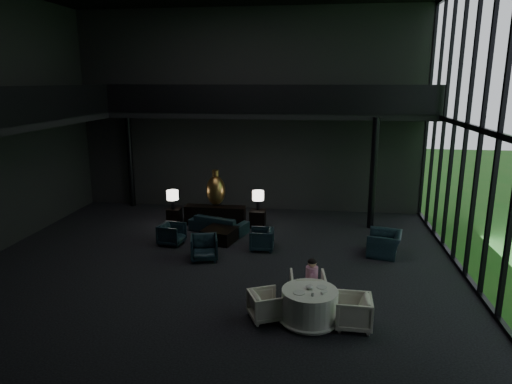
# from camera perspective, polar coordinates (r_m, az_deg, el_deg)

# --- Properties ---
(floor) EXTENTS (14.00, 12.00, 0.02)m
(floor) POSITION_cam_1_polar(r_m,az_deg,el_deg) (13.70, -4.73, -8.75)
(floor) COLOR black
(floor) RESTS_ON ground
(wall_back) EXTENTS (14.00, 0.04, 8.00)m
(wall_back) POSITION_cam_1_polar(r_m,az_deg,el_deg) (18.60, -0.96, 9.95)
(wall_back) COLOR black
(wall_back) RESTS_ON ground
(wall_front) EXTENTS (14.00, 0.04, 8.00)m
(wall_front) POSITION_cam_1_polar(r_m,az_deg,el_deg) (7.05, -15.88, 3.16)
(wall_front) COLOR black
(wall_front) RESTS_ON ground
(curtain_wall) EXTENTS (0.20, 12.00, 8.00)m
(curtain_wall) POSITION_cam_1_polar(r_m,az_deg,el_deg) (13.08, 26.38, 6.93)
(curtain_wall) COLOR black
(curtain_wall) RESTS_ON ground
(mezzanine_left) EXTENTS (2.00, 12.00, 0.25)m
(mezzanine_left) POSITION_cam_1_polar(r_m,az_deg,el_deg) (15.22, -27.90, 7.53)
(mezzanine_left) COLOR black
(mezzanine_left) RESTS_ON wall_left
(mezzanine_back) EXTENTS (12.00, 2.00, 0.25)m
(mezzanine_back) POSITION_cam_1_polar(r_m,az_deg,el_deg) (17.49, 1.83, 9.70)
(mezzanine_back) COLOR black
(mezzanine_back) RESTS_ON wall_back
(railing_left) EXTENTS (0.06, 12.00, 1.00)m
(railing_left) POSITION_cam_1_polar(r_m,az_deg,el_deg) (14.63, -24.93, 10.02)
(railing_left) COLOR black
(railing_left) RESTS_ON mezzanine_left
(railing_back) EXTENTS (12.00, 0.06, 1.00)m
(railing_back) POSITION_cam_1_polar(r_m,az_deg,el_deg) (16.46, 1.47, 11.55)
(railing_back) COLOR black
(railing_back) RESTS_ON mezzanine_back
(column_nw) EXTENTS (0.24, 0.24, 4.00)m
(column_nw) POSITION_cam_1_polar(r_m,az_deg,el_deg) (19.93, -15.46, 3.92)
(column_nw) COLOR black
(column_nw) RESTS_ON floor
(column_ne) EXTENTS (0.24, 0.24, 4.00)m
(column_ne) POSITION_cam_1_polar(r_m,az_deg,el_deg) (16.78, 14.43, 2.21)
(column_ne) COLOR black
(column_ne) RESTS_ON floor
(console) EXTENTS (2.25, 0.51, 0.71)m
(console) POSITION_cam_1_polar(r_m,az_deg,el_deg) (17.03, -5.13, -2.94)
(console) COLOR black
(console) RESTS_ON floor
(bronze_urn) EXTENTS (0.71, 0.71, 1.32)m
(bronze_urn) POSITION_cam_1_polar(r_m,az_deg,el_deg) (16.98, -5.05, 0.24)
(bronze_urn) COLOR olive
(bronze_urn) RESTS_ON console
(side_table_left) EXTENTS (0.49, 0.49, 0.54)m
(side_table_left) POSITION_cam_1_polar(r_m,az_deg,el_deg) (17.55, -10.17, -2.90)
(side_table_left) COLOR black
(side_table_left) RESTS_ON floor
(table_lamp_left) EXTENTS (0.43, 0.43, 0.73)m
(table_lamp_left) POSITION_cam_1_polar(r_m,az_deg,el_deg) (17.24, -10.39, -0.48)
(table_lamp_left) COLOR black
(table_lamp_left) RESTS_ON side_table_left
(side_table_right) EXTENTS (0.56, 0.56, 0.62)m
(side_table_right) POSITION_cam_1_polar(r_m,az_deg,el_deg) (16.76, 0.21, -3.34)
(side_table_right) COLOR black
(side_table_right) RESTS_ON floor
(table_lamp_right) EXTENTS (0.42, 0.42, 0.71)m
(table_lamp_right) POSITION_cam_1_polar(r_m,az_deg,el_deg) (16.63, 0.26, -0.55)
(table_lamp_right) COLOR black
(table_lamp_right) RESTS_ON side_table_right
(sofa) EXTENTS (2.15, 1.21, 0.81)m
(sofa) POSITION_cam_1_polar(r_m,az_deg,el_deg) (16.23, -4.68, -3.61)
(sofa) COLOR #14232F
(sofa) RESTS_ON floor
(lounge_armchair_west) EXTENTS (0.79, 0.83, 0.76)m
(lounge_armchair_west) POSITION_cam_1_polar(r_m,az_deg,el_deg) (15.22, -10.48, -5.09)
(lounge_armchair_west) COLOR black
(lounge_armchair_west) RESTS_ON floor
(lounge_armchair_east) EXTENTS (0.69, 0.74, 0.73)m
(lounge_armchair_east) POSITION_cam_1_polar(r_m,az_deg,el_deg) (14.51, 0.71, -5.85)
(lounge_armchair_east) COLOR black
(lounge_armchair_east) RESTS_ON floor
(lounge_armchair_south) EXTENTS (1.00, 0.96, 0.85)m
(lounge_armchair_south) POSITION_cam_1_polar(r_m,az_deg,el_deg) (13.80, -6.51, -6.73)
(lounge_armchair_south) COLOR black
(lounge_armchair_south) RESTS_ON floor
(window_armchair) EXTENTS (0.98, 1.29, 1.01)m
(window_armchair) POSITION_cam_1_polar(r_m,az_deg,el_deg) (14.57, 15.78, -5.71)
(window_armchair) COLOR #11252F
(window_armchair) RESTS_ON floor
(coffee_table) EXTENTS (1.22, 1.22, 0.45)m
(coffee_table) POSITION_cam_1_polar(r_m,az_deg,el_deg) (15.31, -4.56, -5.39)
(coffee_table) COLOR black
(coffee_table) RESTS_ON floor
(dining_table) EXTENTS (1.41, 1.41, 0.75)m
(dining_table) POSITION_cam_1_polar(r_m,az_deg,el_deg) (10.52, 6.69, -14.15)
(dining_table) COLOR white
(dining_table) RESTS_ON floor
(dining_chair_north) EXTENTS (0.99, 0.93, 0.93)m
(dining_chair_north) POSITION_cam_1_polar(r_m,az_deg,el_deg) (11.20, 6.48, -11.54)
(dining_chair_north) COLOR beige
(dining_chair_north) RESTS_ON floor
(dining_chair_east) EXTENTS (0.75, 0.80, 0.81)m
(dining_chair_east) POSITION_cam_1_polar(r_m,az_deg,el_deg) (10.41, 12.04, -14.22)
(dining_chair_east) COLOR beige
(dining_chair_east) RESTS_ON floor
(dining_chair_west) EXTENTS (0.83, 0.85, 0.67)m
(dining_chair_west) POSITION_cam_1_polar(r_m,az_deg,el_deg) (10.54, 1.26, -13.94)
(dining_chair_west) COLOR beige
(dining_chair_west) RESTS_ON floor
(child) EXTENTS (0.30, 0.30, 0.64)m
(child) POSITION_cam_1_polar(r_m,az_deg,el_deg) (11.23, 7.00, -9.79)
(child) COLOR #EDABB8
(child) RESTS_ON dining_chair_north
(plate_a) EXTENTS (0.30, 0.30, 0.02)m
(plate_a) POSITION_cam_1_polar(r_m,az_deg,el_deg) (10.17, 5.42, -12.41)
(plate_a) COLOR white
(plate_a) RESTS_ON dining_table
(plate_b) EXTENTS (0.29, 0.29, 0.02)m
(plate_b) POSITION_cam_1_polar(r_m,az_deg,el_deg) (10.48, 8.21, -11.68)
(plate_b) COLOR white
(plate_b) RESTS_ON dining_table
(saucer) EXTENTS (0.15, 0.15, 0.01)m
(saucer) POSITION_cam_1_polar(r_m,az_deg,el_deg) (10.31, 8.56, -12.16)
(saucer) COLOR white
(saucer) RESTS_ON dining_table
(coffee_cup) EXTENTS (0.10, 0.10, 0.06)m
(coffee_cup) POSITION_cam_1_polar(r_m,az_deg,el_deg) (10.15, 8.31, -12.32)
(coffee_cup) COLOR white
(coffee_cup) RESTS_ON saucer
(cereal_bowl) EXTENTS (0.17, 0.17, 0.09)m
(cereal_bowl) POSITION_cam_1_polar(r_m,az_deg,el_deg) (10.36, 6.70, -11.72)
(cereal_bowl) COLOR white
(cereal_bowl) RESTS_ON dining_table
(cream_pot) EXTENTS (0.08, 0.08, 0.07)m
(cream_pot) POSITION_cam_1_polar(r_m,az_deg,el_deg) (10.06, 7.06, -12.62)
(cream_pot) COLOR #99999E
(cream_pot) RESTS_ON dining_table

